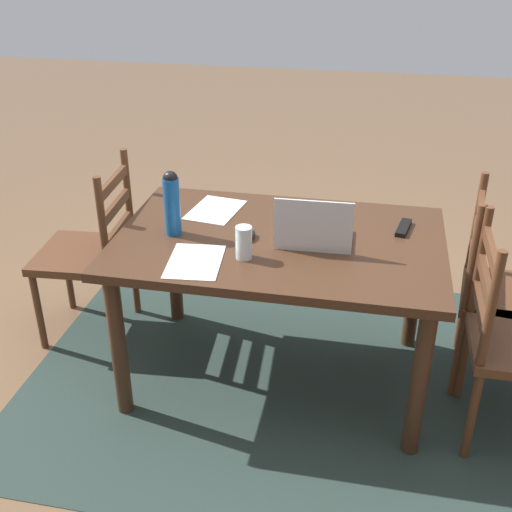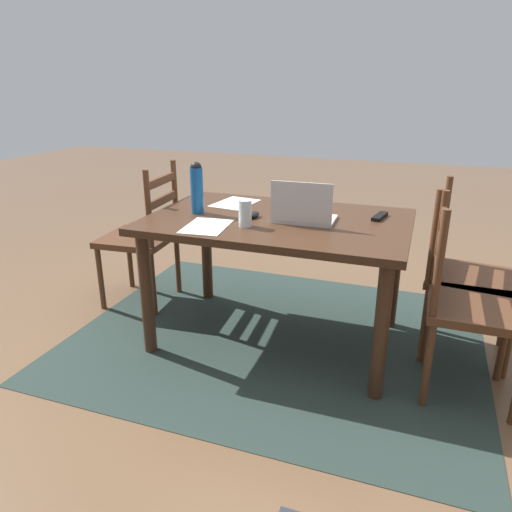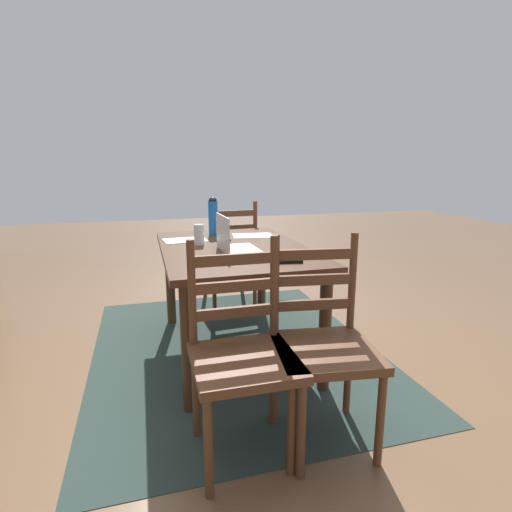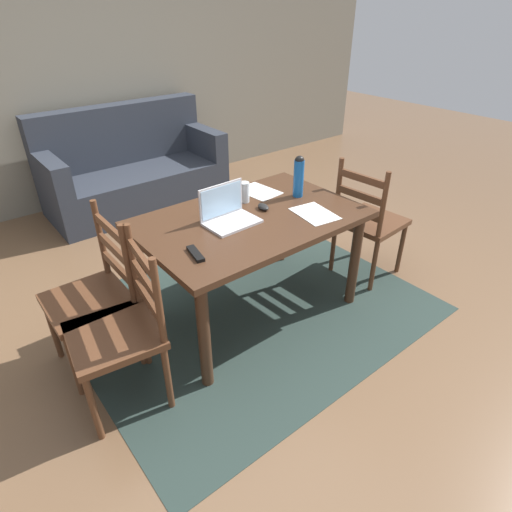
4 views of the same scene
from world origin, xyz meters
The scene contains 12 objects.
ground_plane centered at (0.00, 0.00, 0.00)m, with size 14.00×14.00×0.00m, color brown.
area_rug centered at (0.00, 0.00, 0.00)m, with size 2.33×1.89×0.01m, color #283833.
dining_table centered at (0.00, 0.00, 0.64)m, with size 1.41×0.92×0.74m.
chair_left_near centered at (-0.99, -0.19, 0.46)m, with size 0.50×0.50×0.95m.
chair_right_near centered at (0.99, -0.19, 0.46)m, with size 0.47×0.47×0.95m.
laptop centered at (-0.15, 0.04, 0.79)m, with size 0.33×0.23×0.23m.
water_bottle centered at (0.46, 0.05, 0.89)m, with size 0.07×0.07×0.29m.
drinking_glass centered at (0.11, 0.21, 0.81)m, with size 0.07×0.07×0.14m, color silver.
computer_mouse centered at (0.13, 0.03, 0.75)m, with size 0.06×0.10×0.03m, color black.
tv_remote centered at (-0.52, -0.19, 0.75)m, with size 0.04×0.17×0.02m, color black.
paper_stack_left centered at (0.34, -0.23, 0.74)m, with size 0.21×0.30×0.00m, color white.
paper_stack_right centered at (0.30, 0.28, 0.74)m, with size 0.21×0.30×0.00m, color white.
Camera 1 is at (-0.38, 2.42, 1.95)m, focal length 44.53 mm.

